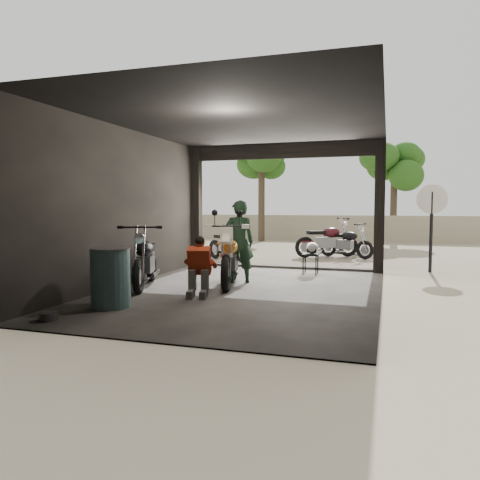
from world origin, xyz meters
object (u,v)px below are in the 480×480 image
Objects in this scene: main_bike at (230,255)px; oil_drum at (110,279)px; mechanic at (199,268)px; outside_bike_a at (228,242)px; sign_post at (432,214)px; rider at (239,242)px; left_bike at (145,256)px; outside_bike_b at (327,238)px; outside_bike_c at (346,240)px; stool at (311,257)px; helmet at (312,248)px.

main_bike is 2.79m from oil_drum.
mechanic is 1.61m from oil_drum.
sign_post is (5.56, -0.85, 0.87)m from outside_bike_a.
oil_drum is at bearing 42.05° from rider.
main_bike is 1.04× the size of left_bike.
mechanic is at bearing -41.75° from left_bike.
main_bike is at bearing 138.28° from outside_bike_b.
oil_drum is at bearing -140.87° from mechanic.
mechanic is at bearing 52.57° from oil_drum.
left_bike is 1.13× the size of outside_bike_a.
outside_bike_c reaches higher than stool.
main_bike reaches higher than left_bike.
outside_bike_b is 1.06× the size of rider.
outside_bike_b is 8.90m from oil_drum.
outside_bike_c is 1.70× the size of oil_drum.
rider is 1.68m from mechanic.
left_bike is 3.71× the size of stool.
mechanic is at bearing -110.12° from main_bike.
rider is at bearing 68.24° from mechanic.
sign_post reaches higher than helmet.
outside_bike_a reaches higher than stool.
outside_bike_c is (0.60, -0.00, -0.08)m from outside_bike_b.
rider is (1.58, -3.87, 0.32)m from outside_bike_a.
main_bike is at bearing 65.97° from oil_drum.
outside_bike_c is (3.30, 1.82, -0.01)m from outside_bike_a.
stool is 1.67× the size of helmet.
outside_bike_b is (2.74, 6.74, -0.00)m from left_bike.
oil_drum is (0.40, -1.85, -0.15)m from left_bike.
left_bike is at bearing -136.06° from stool.
outside_bike_a is at bearing 165.13° from sign_post.
mechanic is (-1.36, -7.31, -0.10)m from outside_bike_b.
outside_bike_b is at bearing -22.65° from outside_bike_a.
rider is 3.48× the size of stool.
left_bike is at bearing 102.21° from oil_drum.
stool is 5.21m from oil_drum.
helmet is 0.14× the size of sign_post.
outside_bike_b reaches higher than oil_drum.
oil_drum is at bearing -96.95° from left_bike.
rider reaches higher than mechanic.
sign_post is at bearing 16.84° from left_bike.
main_bike is 2.45m from stool.
outside_bike_a is at bearing 93.46° from outside_bike_b.
outside_bike_a is 6.78m from oil_drum.
rider reaches higher than outside_bike_c.
stool is (1.32, 2.05, -0.22)m from main_bike.
outside_bike_c reaches higher than oil_drum.
outside_bike_a is 3.29× the size of stool.
sign_post is at bearing -65.30° from outside_bike_a.
left_bike is 1.00× the size of outside_bike_b.
stool is (-0.48, -3.99, -0.12)m from outside_bike_c.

